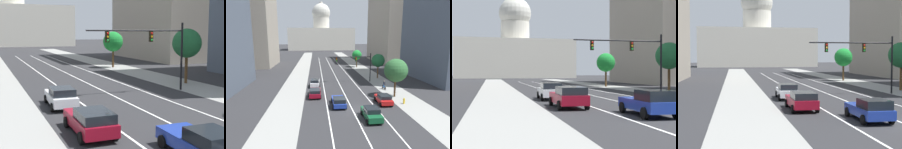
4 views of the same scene
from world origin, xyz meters
TOP-DOWN VIEW (x-y plane):
  - ground_plane at (0.00, 40.00)m, footprint 400.00×400.00m
  - sidewalk_left at (-9.44, 35.00)m, footprint 4.98×130.00m
  - sidewalk_right at (9.44, 35.00)m, footprint 4.98×130.00m
  - lane_stripe_left at (-3.48, 25.00)m, footprint 0.16×90.00m
  - lane_stripe_center at (0.00, 25.00)m, footprint 0.16×90.00m
  - lane_stripe_right at (3.48, 25.00)m, footprint 0.16×90.00m
  - office_tower_far_left at (-27.09, 45.78)m, footprint 15.92×18.60m
  - office_tower_far_right at (29.40, 51.67)m, footprint 20.69×27.67m
  - capitol_building at (0.00, 129.87)m, footprint 49.25×22.10m
  - car_white at (-5.22, 14.02)m, footprint 2.13×4.73m
  - car_blue at (-1.74, 1.78)m, footprint 2.08×4.48m
  - car_red at (5.21, 2.09)m, footprint 2.03×4.03m
  - car_green at (1.74, -3.29)m, footprint 2.04×4.09m
  - car_crimson at (-5.22, 6.84)m, footprint 2.09×4.67m
  - traffic_signal_mast at (4.08, 16.84)m, footprint 9.69×0.39m
  - fire_hydrant at (8.29, 1.64)m, footprint 0.26×0.35m
  - cyclist at (8.18, 10.10)m, footprint 0.37×1.70m
  - street_tree_far_right at (8.29, 5.27)m, footprint 3.91×3.91m
  - street_tree_mid_right at (8.72, 38.19)m, footprint 3.17×3.17m
  - street_tree_near_right at (10.13, 20.16)m, footprint 3.18×3.18m

SIDE VIEW (x-z plane):
  - ground_plane at x=0.00m, z-range 0.00..0.00m
  - sidewalk_left at x=-9.44m, z-range 0.00..0.01m
  - sidewalk_right at x=9.44m, z-range 0.00..0.01m
  - lane_stripe_left at x=-3.48m, z-range 0.01..0.02m
  - lane_stripe_center at x=0.00m, z-range 0.01..0.02m
  - lane_stripe_right at x=3.48m, z-range 0.01..0.02m
  - fire_hydrant at x=8.29m, z-range 0.01..0.92m
  - car_blue at x=-1.74m, z-range 0.02..1.50m
  - car_red at x=5.21m, z-range 0.03..1.49m
  - car_crimson at x=-5.22m, z-range 0.04..1.52m
  - car_white at x=-5.22m, z-range 0.03..1.55m
  - car_green at x=1.74m, z-range 0.01..1.60m
  - cyclist at x=8.18m, z-range -0.01..1.71m
  - street_tree_mid_right at x=8.72m, z-range 1.24..6.95m
  - street_tree_near_right at x=10.13m, z-range 1.38..7.37m
  - street_tree_far_right at x=8.29m, z-range 1.29..7.82m
  - traffic_signal_mast at x=4.08m, z-range 1.34..7.82m
  - capitol_building at x=0.00m, z-range -6.68..29.31m
  - office_tower_far_right at x=29.40m, z-range 0.04..34.63m
  - office_tower_far_left at x=-27.09m, z-range 0.04..39.28m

